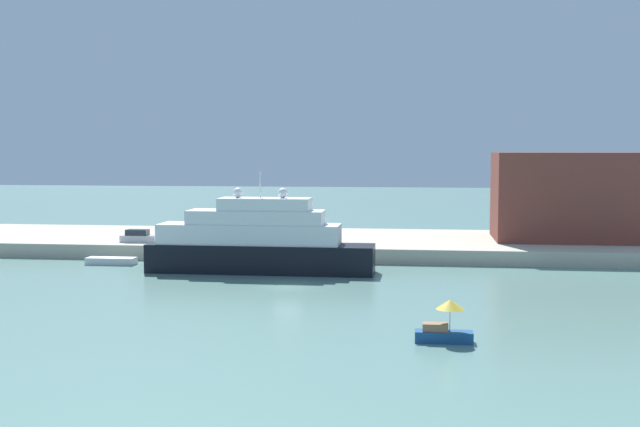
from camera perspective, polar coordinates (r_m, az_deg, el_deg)
name	(u,v)px	position (r m, az deg, el deg)	size (l,w,h in m)	color
ground	(287,287)	(74.48, -2.34, -5.29)	(400.00, 400.00, 0.00)	slate
quay_dock	(324,244)	(101.48, 0.28, -2.16)	(110.00, 23.36, 1.69)	#B7AD99
large_yacht	(257,242)	(83.31, -4.50, -2.06)	(23.63, 4.64, 10.53)	black
small_motorboat	(445,324)	(53.96, 8.91, -7.82)	(3.81, 1.88, 2.89)	navy
work_barge	(111,261)	(91.99, -14.67, -3.30)	(5.46, 1.81, 0.78)	silver
harbor_building	(566,196)	(102.50, 17.14, 1.18)	(17.27, 11.41, 10.72)	brown
parked_car	(139,237)	(98.31, -12.82, -1.62)	(4.34, 1.61, 1.50)	silver
person_figure	(179,236)	(96.84, -10.06, -1.59)	(0.36, 0.36, 1.67)	#334C8C
mooring_bollard	(330,244)	(90.96, 0.72, -2.17)	(0.41, 0.41, 0.77)	black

